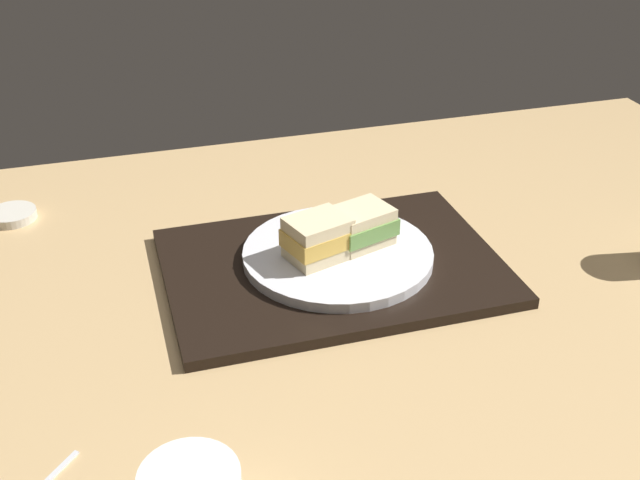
{
  "coord_description": "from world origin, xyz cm",
  "views": [
    {
      "loc": [
        29.75,
        74.71,
        53.62
      ],
      "look_at": [
        5.88,
        -5.7,
        5.0
      ],
      "focal_mm": 44.54,
      "sensor_mm": 36.0,
      "label": 1
    }
  ],
  "objects_px": {
    "sandwich_far": "(318,238)",
    "small_sauce_dish": "(12,215)",
    "sandwich_plate": "(338,255)",
    "sandwich_near": "(358,226)"
  },
  "relations": [
    {
      "from": "sandwich_far",
      "to": "small_sauce_dish",
      "type": "height_order",
      "value": "sandwich_far"
    },
    {
      "from": "sandwich_plate",
      "to": "small_sauce_dish",
      "type": "distance_m",
      "value": 0.48
    },
    {
      "from": "sandwich_plate",
      "to": "sandwich_far",
      "type": "xyz_separation_m",
      "value": [
        0.03,
        0.01,
        0.03
      ]
    },
    {
      "from": "sandwich_far",
      "to": "small_sauce_dish",
      "type": "bearing_deg",
      "value": -35.63
    },
    {
      "from": "sandwich_near",
      "to": "small_sauce_dish",
      "type": "height_order",
      "value": "sandwich_near"
    },
    {
      "from": "sandwich_near",
      "to": "small_sauce_dish",
      "type": "distance_m",
      "value": 0.5
    },
    {
      "from": "sandwich_near",
      "to": "sandwich_far",
      "type": "distance_m",
      "value": 0.06
    },
    {
      "from": "sandwich_far",
      "to": "sandwich_near",
      "type": "bearing_deg",
      "value": -161.95
    },
    {
      "from": "sandwich_plate",
      "to": "sandwich_far",
      "type": "bearing_deg",
      "value": 18.05
    },
    {
      "from": "sandwich_near",
      "to": "sandwich_plate",
      "type": "bearing_deg",
      "value": 18.05
    }
  ]
}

